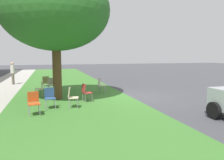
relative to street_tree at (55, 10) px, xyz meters
The scene contains 12 objects.
ground 5.93m from the street_tree, 97.75° to the right, with size 80.00×80.00×0.00m, color #424247.
grass_verge 4.48m from the street_tree, 125.49° to the right, with size 48.00×6.00×0.01m, color #3D752D.
street_tree is the anchor object (origin of this frame).
chair_0 5.00m from the street_tree, 11.44° to the left, with size 0.53×0.52×0.88m.
chair_1 4.04m from the street_tree, 47.45° to the left, with size 0.42×0.43×0.88m.
chair_2 4.35m from the street_tree, 168.49° to the left, with size 0.48×0.47×0.88m.
chair_3 4.89m from the street_tree, 160.74° to the left, with size 0.48×0.48×0.88m.
chair_4 4.74m from the street_tree, 67.48° to the right, with size 0.56×0.57×0.88m.
chair_5 4.22m from the street_tree, 132.01° to the right, with size 0.48×0.49×0.88m.
chair_6 4.39m from the street_tree, 10.18° to the left, with size 0.59×0.59×0.88m.
chair_7 4.44m from the street_tree, 166.92° to the right, with size 0.49×0.49×0.88m.
pedestrian_0 7.98m from the street_tree, 24.70° to the left, with size 0.38×0.25×1.69m.
Camera 1 is at (-10.65, 4.38, 2.24)m, focal length 34.68 mm.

